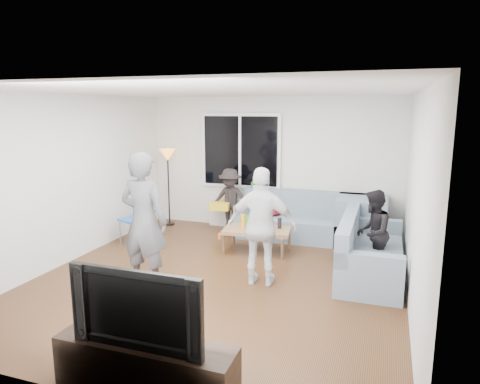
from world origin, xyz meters
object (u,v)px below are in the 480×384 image
at_px(sofa_right_section, 372,247).
at_px(player_right, 262,227).
at_px(sofa_back_section, 300,216).
at_px(spectator_back, 230,200).
at_px(tv_console, 146,366).
at_px(spectator_right, 373,233).
at_px(television, 143,304).
at_px(coffee_table, 257,240).
at_px(side_chair, 133,220).
at_px(player_left, 144,221).
at_px(floor_lamp, 169,188).

bearing_deg(sofa_right_section, player_right, 120.07).
height_order(sofa_back_section, sofa_right_section, same).
height_order(spectator_back, tv_console, spectator_back).
distance_m(player_right, spectator_right, 1.67).
height_order(spectator_right, television, spectator_right).
distance_m(coffee_table, spectator_back, 1.38).
distance_m(side_chair, spectator_back, 1.88).
height_order(player_left, player_right, player_left).
xyz_separation_m(tv_console, television, (-0.00, 0.00, 0.56)).
height_order(side_chair, floor_lamp, floor_lamp).
xyz_separation_m(sofa_right_section, television, (-1.71, -3.33, 0.36)).
xyz_separation_m(player_left, player_right, (1.44, 0.61, -0.11)).
distance_m(floor_lamp, spectator_right, 4.33).
distance_m(spectator_back, tv_console, 4.92).
bearing_deg(spectator_back, television, -78.98).
height_order(sofa_back_section, spectator_back, spectator_back).
bearing_deg(sofa_back_section, tv_console, -94.60).
bearing_deg(sofa_back_section, player_left, -117.95).
distance_m(player_right, tv_console, 2.61).
bearing_deg(coffee_table, tv_console, -87.73).
xyz_separation_m(coffee_table, spectator_right, (1.86, -0.40, 0.42)).
bearing_deg(sofa_back_section, side_chair, -155.54).
height_order(side_chair, spectator_right, spectator_right).
distance_m(sofa_right_section, player_left, 3.22).
bearing_deg(spectator_right, sofa_right_section, 6.13).
distance_m(floor_lamp, player_right, 3.55).
bearing_deg(floor_lamp, sofa_back_section, -2.01).
height_order(coffee_table, player_left, player_left).
bearing_deg(floor_lamp, player_left, -67.56).
bearing_deg(sofa_right_section, coffee_table, 76.00).
xyz_separation_m(sofa_back_section, side_chair, (-2.74, -1.25, 0.01)).
xyz_separation_m(coffee_table, player_left, (-0.99, -1.89, 0.72)).
bearing_deg(spectator_right, coffee_table, -96.14).
bearing_deg(player_right, player_left, 17.11).
xyz_separation_m(sofa_right_section, spectator_back, (-2.71, 1.47, 0.20)).
bearing_deg(spectator_right, television, -20.64).
bearing_deg(television, floor_lamp, 115.85).
distance_m(player_left, spectator_back, 2.91).
xyz_separation_m(side_chair, television, (2.36, -3.52, 0.35)).
relative_size(sofa_right_section, tv_console, 1.25).
bearing_deg(television, player_right, 83.09).
relative_size(side_chair, player_left, 0.47).
bearing_deg(player_right, coffee_table, -76.29).
bearing_deg(television, sofa_back_section, 85.40).
bearing_deg(tv_console, player_right, 83.09).
height_order(spectator_right, tv_console, spectator_right).
bearing_deg(player_left, spectator_right, -150.21).
bearing_deg(side_chair, player_right, -2.15).
xyz_separation_m(coffee_table, tv_console, (0.15, -3.80, 0.02)).
xyz_separation_m(coffee_table, spectator_back, (-0.84, 1.00, 0.42)).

